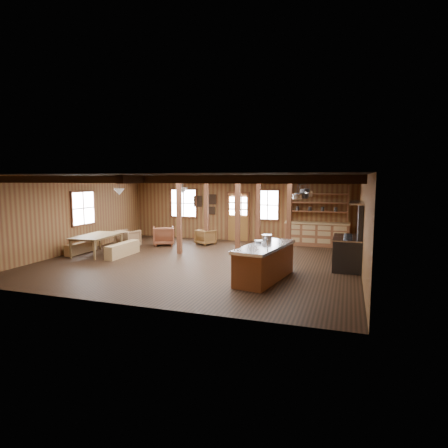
# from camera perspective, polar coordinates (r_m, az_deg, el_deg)

# --- Properties ---
(room) EXTENTS (10.04, 9.04, 2.84)m
(room) POSITION_cam_1_polar(r_m,az_deg,el_deg) (12.16, -3.76, 0.76)
(room) COLOR black
(room) RESTS_ON ground
(ceiling_joists) EXTENTS (9.80, 8.82, 0.18)m
(ceiling_joists) POSITION_cam_1_polar(r_m,az_deg,el_deg) (12.26, -3.49, 6.80)
(ceiling_joists) COLOR black
(ceiling_joists) RESTS_ON ceiling
(timber_posts) EXTENTS (3.95, 2.35, 2.80)m
(timber_posts) POSITION_cam_1_polar(r_m,az_deg,el_deg) (13.94, 1.47, 1.53)
(timber_posts) COLOR #462314
(timber_posts) RESTS_ON floor
(back_door) EXTENTS (1.02, 0.08, 2.15)m
(back_door) POSITION_cam_1_polar(r_m,az_deg,el_deg) (16.40, 2.16, 0.49)
(back_door) COLOR brown
(back_door) RESTS_ON floor
(window_back_left) EXTENTS (1.32, 0.06, 1.32)m
(window_back_left) POSITION_cam_1_polar(r_m,az_deg,el_deg) (17.26, -6.15, 3.17)
(window_back_left) COLOR white
(window_back_left) RESTS_ON wall_back
(window_back_right) EXTENTS (1.02, 0.06, 1.32)m
(window_back_right) POSITION_cam_1_polar(r_m,az_deg,el_deg) (16.03, 6.65, 2.89)
(window_back_right) COLOR white
(window_back_right) RESTS_ON wall_back
(window_left) EXTENTS (0.14, 1.24, 1.32)m
(window_left) POSITION_cam_1_polar(r_m,az_deg,el_deg) (15.13, -20.68, 2.27)
(window_left) COLOR white
(window_left) RESTS_ON wall_back
(notice_boards) EXTENTS (1.08, 0.03, 0.90)m
(notice_boards) POSITION_cam_1_polar(r_m,az_deg,el_deg) (16.82, -2.74, 3.24)
(notice_boards) COLOR beige
(notice_boards) RESTS_ON wall_back
(back_counter) EXTENTS (2.55, 0.60, 2.45)m
(back_counter) POSITION_cam_1_polar(r_m,az_deg,el_deg) (15.58, 13.98, -1.07)
(back_counter) COLOR brown
(back_counter) RESTS_ON floor
(pendant_lamps) EXTENTS (1.86, 2.36, 0.66)m
(pendant_lamps) POSITION_cam_1_polar(r_m,az_deg,el_deg) (13.99, -10.81, 4.93)
(pendant_lamps) COLOR #2D2D30
(pendant_lamps) RESTS_ON ceiling
(pot_rack) EXTENTS (0.42, 3.00, 0.46)m
(pot_rack) POSITION_cam_1_polar(r_m,az_deg,el_deg) (11.46, 12.05, 4.59)
(pot_rack) COLOR #2D2D30
(pot_rack) RESTS_ON ceiling
(kitchen_island) EXTENTS (1.29, 2.61, 1.20)m
(kitchen_island) POSITION_cam_1_polar(r_m,az_deg,el_deg) (10.11, 6.22, -5.79)
(kitchen_island) COLOR brown
(kitchen_island) RESTS_ON floor
(step_stool) EXTENTS (0.54, 0.47, 0.40)m
(step_stool) POSITION_cam_1_polar(r_m,az_deg,el_deg) (12.61, 6.21, -4.57)
(step_stool) COLOR #9B7846
(step_stool) RESTS_ON floor
(commercial_range) EXTENTS (0.84, 1.64, 2.02)m
(commercial_range) POSITION_cam_1_polar(r_m,az_deg,el_deg) (11.86, 18.55, -3.41)
(commercial_range) COLOR #2D2D30
(commercial_range) RESTS_ON floor
(dining_table) EXTENTS (1.27, 2.07, 0.70)m
(dining_table) POSITION_cam_1_polar(r_m,az_deg,el_deg) (14.18, -18.60, -3.01)
(dining_table) COLOR brown
(dining_table) RESTS_ON floor
(bench_wall) EXTENTS (0.27, 1.46, 0.40)m
(bench_wall) POSITION_cam_1_polar(r_m,az_deg,el_deg) (14.67, -20.93, -3.38)
(bench_wall) COLOR #9B7846
(bench_wall) RESTS_ON floor
(bench_aisle) EXTENTS (0.32, 1.70, 0.47)m
(bench_aisle) POSITION_cam_1_polar(r_m,az_deg,el_deg) (13.62, -15.18, -3.78)
(bench_aisle) COLOR #9B7846
(bench_aisle) RESTS_ON floor
(armchair_a) EXTENTS (1.13, 1.14, 0.77)m
(armchair_a) POSITION_cam_1_polar(r_m,az_deg,el_deg) (15.53, -9.21, -1.78)
(armchair_a) COLOR brown
(armchair_a) RESTS_ON floor
(armchair_b) EXTENTS (0.91, 0.92, 0.63)m
(armchair_b) POSITION_cam_1_polar(r_m,az_deg,el_deg) (15.51, -2.81, -1.98)
(armchair_b) COLOR brown
(armchair_b) RESTS_ON floor
(armchair_c) EXTENTS (0.89, 0.90, 0.71)m
(armchair_c) POSITION_cam_1_polar(r_m,az_deg,el_deg) (15.26, -14.46, -2.17)
(armchair_c) COLOR brown
(armchair_c) RESTS_ON floor
(counter_pot) EXTENTS (0.29, 0.29, 0.17)m
(counter_pot) POSITION_cam_1_polar(r_m,az_deg,el_deg) (10.74, 6.55, -2.09)
(counter_pot) COLOR silver
(counter_pot) RESTS_ON kitchen_island
(bowl) EXTENTS (0.30, 0.30, 0.06)m
(bowl) POSITION_cam_1_polar(r_m,az_deg,el_deg) (10.40, 5.32, -2.66)
(bowl) COLOR silver
(bowl) RESTS_ON kitchen_island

